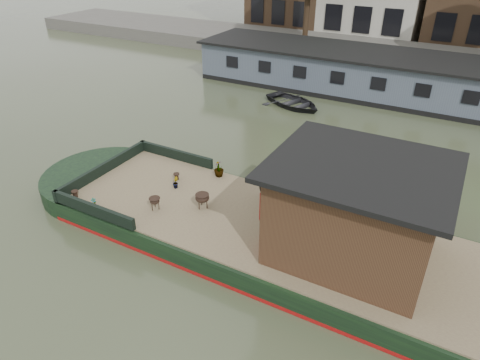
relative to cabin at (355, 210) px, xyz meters
The scene contains 16 objects.
ground 2.88m from the cabin, behind, with size 120.00×120.00×0.00m, color #2E3421.
houseboat_hull 3.87m from the cabin, behind, with size 14.01×4.02×0.60m.
houseboat_deck 2.52m from the cabin, behind, with size 11.80×3.80×0.05m, color olive.
bow_bulwark 7.33m from the cabin, behind, with size 3.00×4.00×0.35m.
cabin is the anchor object (origin of this frame).
bicycle 2.38m from the cabin, 158.67° to the left, with size 0.72×2.06×1.08m, color black.
potted_plant_b 5.64m from the cabin, behind, with size 0.20×0.16×0.36m, color brown.
potted_plant_d 5.10m from the cabin, 161.04° to the left, with size 0.31×0.31×0.55m, color brown.
potted_plant_e 7.20m from the cabin, 166.79° to the right, with size 0.15×0.10×0.29m, color #A0552F.
brazier_front 5.50m from the cabin, behind, with size 0.34×0.34×0.37m, color black, non-canonical shape.
brazier_rear 4.32m from the cabin, behind, with size 0.41×0.41×0.44m, color black, non-canonical shape.
bollard_port 5.96m from the cabin, behind, with size 0.19×0.19×0.22m, color black.
bollard_stbd 8.01m from the cabin, 168.90° to the right, with size 0.20×0.20×0.23m, color black.
dinghy 11.87m from the cabin, 119.24° to the left, with size 2.26×3.16×0.66m, color black.
far_houseboat 14.20m from the cabin, 98.88° to the left, with size 20.40×4.40×2.11m.
quay 20.67m from the cabin, 96.09° to the left, with size 60.00×6.00×0.90m, color #47443F.
Camera 1 is at (3.82, -8.50, 7.51)m, focal length 32.00 mm.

